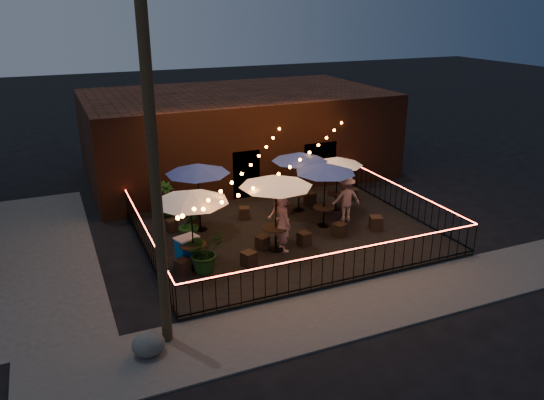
{
  "coord_description": "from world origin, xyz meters",
  "views": [
    {
      "loc": [
        -7.46,
        -13.93,
        7.92
      ],
      "look_at": [
        -0.45,
        2.27,
        1.37
      ],
      "focal_mm": 35.0,
      "sensor_mm": 36.0,
      "label": 1
    }
  ],
  "objects_px": {
    "cafe_table_1": "(198,169)",
    "cafe_table_0": "(190,197)",
    "utility_pole": "(156,190)",
    "cafe_table_5": "(338,162)",
    "boulder": "(148,344)",
    "cafe_table_2": "(276,182)",
    "cafe_table_3": "(300,157)",
    "cafe_table_4": "(325,169)",
    "cooler": "(187,250)"
  },
  "relations": [
    {
      "from": "cafe_table_2",
      "to": "cafe_table_3",
      "type": "relative_size",
      "value": 1.04
    },
    {
      "from": "cafe_table_1",
      "to": "boulder",
      "type": "distance_m",
      "value": 7.52
    },
    {
      "from": "utility_pole",
      "to": "cafe_table_3",
      "type": "relative_size",
      "value": 2.8
    },
    {
      "from": "cafe_table_4",
      "to": "cafe_table_3",
      "type": "bearing_deg",
      "value": 94.93
    },
    {
      "from": "cafe_table_4",
      "to": "cooler",
      "type": "distance_m",
      "value": 5.78
    },
    {
      "from": "cafe_table_0",
      "to": "cafe_table_5",
      "type": "distance_m",
      "value": 7.08
    },
    {
      "from": "utility_pole",
      "to": "cafe_table_1",
      "type": "height_order",
      "value": "utility_pole"
    },
    {
      "from": "cafe_table_1",
      "to": "cafe_table_2",
      "type": "height_order",
      "value": "cafe_table_2"
    },
    {
      "from": "cafe_table_4",
      "to": "cafe_table_5",
      "type": "height_order",
      "value": "cafe_table_4"
    },
    {
      "from": "cafe_table_1",
      "to": "cafe_table_5",
      "type": "height_order",
      "value": "cafe_table_1"
    },
    {
      "from": "utility_pole",
      "to": "cooler",
      "type": "xyz_separation_m",
      "value": [
        1.5,
        3.63,
        -3.38
      ]
    },
    {
      "from": "cafe_table_5",
      "to": "cafe_table_1",
      "type": "bearing_deg",
      "value": 178.13
    },
    {
      "from": "cafe_table_0",
      "to": "cooler",
      "type": "xyz_separation_m",
      "value": [
        -0.1,
        0.37,
        -1.89
      ]
    },
    {
      "from": "cafe_table_3",
      "to": "boulder",
      "type": "distance_m",
      "value": 10.19
    },
    {
      "from": "cooler",
      "to": "boulder",
      "type": "distance_m",
      "value": 4.56
    },
    {
      "from": "cafe_table_5",
      "to": "cooler",
      "type": "distance_m",
      "value": 7.21
    },
    {
      "from": "utility_pole",
      "to": "cafe_table_0",
      "type": "xyz_separation_m",
      "value": [
        1.6,
        3.26,
        -1.5
      ]
    },
    {
      "from": "cafe_table_4",
      "to": "cooler",
      "type": "xyz_separation_m",
      "value": [
        -5.42,
        -0.96,
        -1.75
      ]
    },
    {
      "from": "cafe_table_4",
      "to": "boulder",
      "type": "distance_m",
      "value": 9.23
    },
    {
      "from": "cafe_table_0",
      "to": "cafe_table_1",
      "type": "relative_size",
      "value": 0.95
    },
    {
      "from": "boulder",
      "to": "cafe_table_2",
      "type": "bearing_deg",
      "value": 37.55
    },
    {
      "from": "cafe_table_5",
      "to": "cafe_table_3",
      "type": "bearing_deg",
      "value": 160.43
    },
    {
      "from": "cafe_table_3",
      "to": "cafe_table_4",
      "type": "relative_size",
      "value": 1.18
    },
    {
      "from": "utility_pole",
      "to": "cafe_table_0",
      "type": "distance_m",
      "value": 3.93
    },
    {
      "from": "cafe_table_3",
      "to": "cooler",
      "type": "xyz_separation_m",
      "value": [
        -5.27,
        -2.74,
        -1.73
      ]
    },
    {
      "from": "cafe_table_5",
      "to": "boulder",
      "type": "height_order",
      "value": "cafe_table_5"
    },
    {
      "from": "cafe_table_1",
      "to": "cafe_table_0",
      "type": "bearing_deg",
      "value": -109.97
    },
    {
      "from": "cafe_table_1",
      "to": "cooler",
      "type": "relative_size",
      "value": 3.21
    },
    {
      "from": "boulder",
      "to": "cafe_table_4",
      "type": "bearing_deg",
      "value": 33.93
    },
    {
      "from": "cafe_table_3",
      "to": "boulder",
      "type": "bearing_deg",
      "value": -137.06
    },
    {
      "from": "cafe_table_2",
      "to": "utility_pole",
      "type": "bearing_deg",
      "value": -142.53
    },
    {
      "from": "cafe_table_1",
      "to": "cafe_table_4",
      "type": "distance_m",
      "value": 4.55
    },
    {
      "from": "cafe_table_1",
      "to": "cafe_table_4",
      "type": "xyz_separation_m",
      "value": [
        4.3,
        -1.46,
        -0.09
      ]
    },
    {
      "from": "utility_pole",
      "to": "cafe_table_2",
      "type": "relative_size",
      "value": 2.7
    },
    {
      "from": "cafe_table_2",
      "to": "cafe_table_3",
      "type": "bearing_deg",
      "value": 52.05
    },
    {
      "from": "utility_pole",
      "to": "cafe_table_0",
      "type": "height_order",
      "value": "utility_pole"
    },
    {
      "from": "cafe_table_1",
      "to": "cafe_table_5",
      "type": "distance_m",
      "value": 5.57
    },
    {
      "from": "cafe_table_3",
      "to": "boulder",
      "type": "relative_size",
      "value": 3.39
    },
    {
      "from": "cafe_table_1",
      "to": "cafe_table_2",
      "type": "bearing_deg",
      "value": -55.02
    },
    {
      "from": "boulder",
      "to": "cafe_table_3",
      "type": "bearing_deg",
      "value": 42.94
    },
    {
      "from": "utility_pole",
      "to": "cooler",
      "type": "height_order",
      "value": "utility_pole"
    },
    {
      "from": "utility_pole",
      "to": "cafe_table_2",
      "type": "bearing_deg",
      "value": 37.47
    },
    {
      "from": "utility_pole",
      "to": "cooler",
      "type": "bearing_deg",
      "value": 67.59
    },
    {
      "from": "cooler",
      "to": "cafe_table_5",
      "type": "bearing_deg",
      "value": -0.86
    },
    {
      "from": "cafe_table_2",
      "to": "cafe_table_3",
      "type": "distance_m",
      "value": 3.75
    },
    {
      "from": "cafe_table_3",
      "to": "cafe_table_0",
      "type": "bearing_deg",
      "value": -148.95
    },
    {
      "from": "utility_pole",
      "to": "cafe_table_4",
      "type": "height_order",
      "value": "utility_pole"
    },
    {
      "from": "cafe_table_0",
      "to": "boulder",
      "type": "distance_m",
      "value": 4.8
    },
    {
      "from": "utility_pole",
      "to": "cafe_table_1",
      "type": "relative_size",
      "value": 2.71
    },
    {
      "from": "cafe_table_0",
      "to": "cafe_table_5",
      "type": "bearing_deg",
      "value": 21.67
    }
  ]
}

